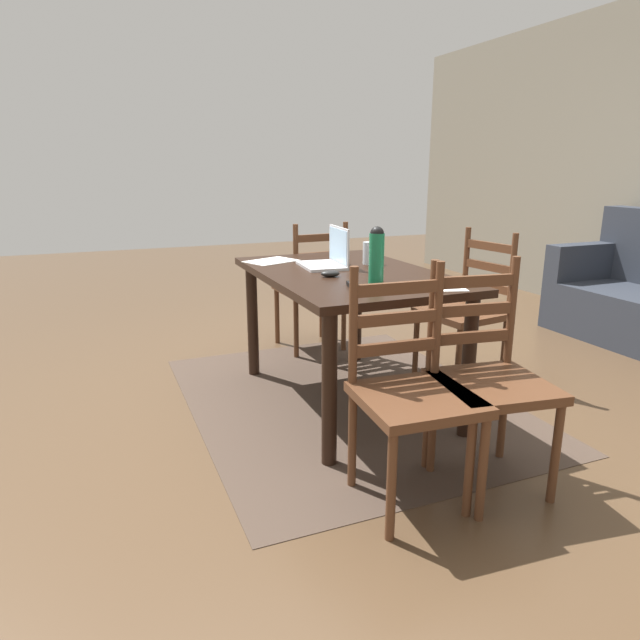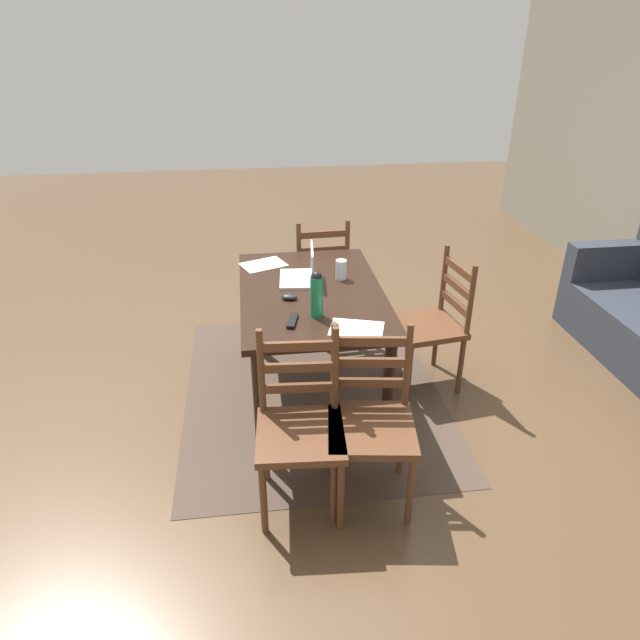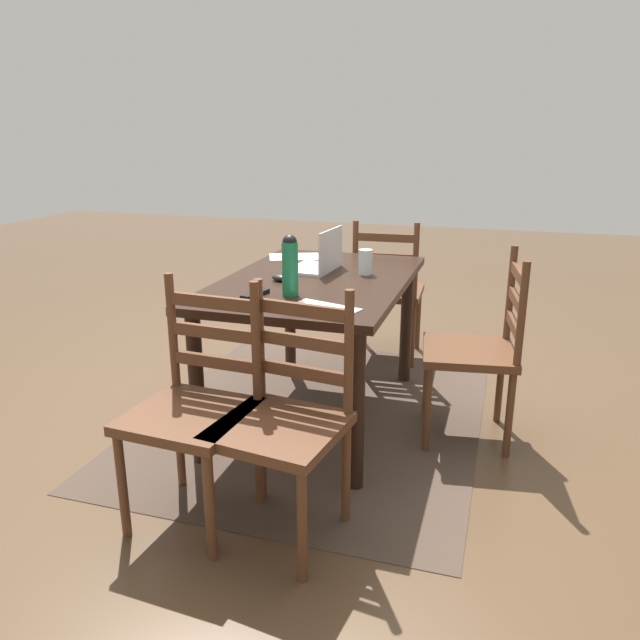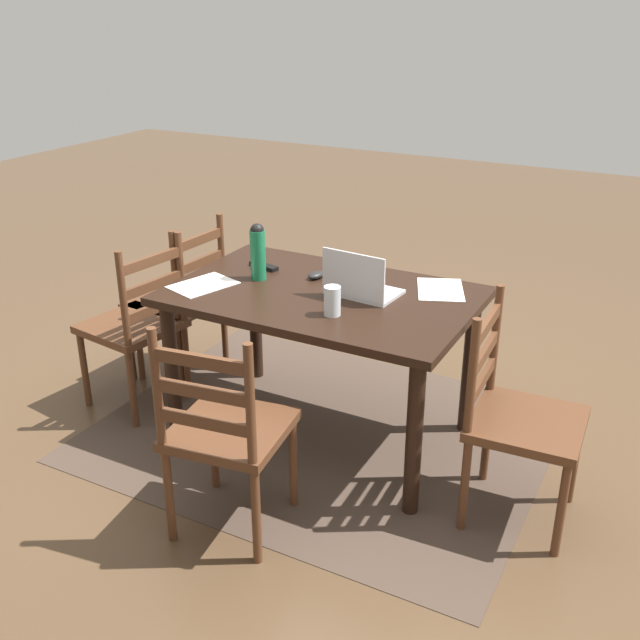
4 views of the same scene
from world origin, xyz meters
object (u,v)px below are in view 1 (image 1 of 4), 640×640
Objects in this scene: laptop at (329,257)px; chair_right_far at (487,380)px; chair_far_head at (467,311)px; chair_left_far at (312,288)px; tv_remote at (354,286)px; water_bottle at (377,254)px; drinking_glass at (369,253)px; chair_right_near at (412,392)px; dining_table at (347,290)px; computer_mouse at (330,274)px.

chair_right_far is at bearing 10.67° from laptop.
chair_left_far is at bearing -147.03° from chair_far_head.
laptop is at bearing -169.33° from chair_right_far.
tv_remote is at bearing -66.56° from chair_far_head.
chair_left_far and chair_far_head have the same top height.
water_bottle reaches higher than drinking_glass.
water_bottle is at bearing 36.97° from tv_remote.
chair_right_near is at bearing -78.18° from tv_remote.
water_bottle is at bearing -66.53° from chair_far_head.
chair_left_far is 1.00× the size of chair_right_near.
chair_far_head reaches higher than tv_remote.
tv_remote is (0.60, -0.13, -0.05)m from laptop.
tv_remote is at bearing -148.84° from chair_right_far.
dining_table is 0.44m from water_bottle.
chair_left_far is 1.44m from water_bottle.
drinking_glass is (-1.16, 0.40, 0.37)m from chair_right_near.
tv_remote is (0.58, -0.38, -0.06)m from drinking_glass.
drinking_glass is (-0.52, 0.23, -0.08)m from water_bottle.
computer_mouse is (0.29, -0.12, -0.04)m from laptop.
computer_mouse is (1.11, -0.33, 0.32)m from chair_left_far.
chair_right_far is 1.00× the size of chair_right_near.
chair_far_head is at bearing 113.47° from water_bottle.
laptop is 0.25m from drinking_glass.
chair_right_near is 0.94m from computer_mouse.
chair_far_head is at bearing 134.90° from chair_right_near.
drinking_glass is 0.70m from tv_remote.
dining_table is 1.49× the size of chair_left_far.
chair_right_near reaches higher than drinking_glass.
chair_right_near reaches higher than dining_table.
chair_far_head is at bearing 147.50° from chair_right_far.
laptop reaches higher than chair_left_far.
tv_remote is (0.31, -0.01, -0.01)m from computer_mouse.
water_bottle is at bearing 165.28° from chair_right_near.
laptop is at bearing -101.19° from chair_far_head.
laptop is (-0.18, -0.03, 0.16)m from dining_table.
chair_right_far is 3.40× the size of water_bottle.
water_bottle is (-0.64, 0.17, 0.45)m from chair_right_near.
chair_far_head is at bearing 78.81° from laptop.
chair_right_near is (-0.00, -0.37, 0.00)m from chair_right_far.
chair_right_near is 7.27× the size of drinking_glass.
computer_mouse is 0.31m from tv_remote.
drinking_glass is 1.31× the size of computer_mouse.
laptop is 1.99× the size of tv_remote.
chair_right_near is 5.59× the size of tv_remote.
chair_right_near is at bearing 11.91° from computer_mouse.
computer_mouse reaches higher than dining_table.
dining_table is 8.30× the size of tv_remote.
water_bottle is (0.36, -0.84, 0.45)m from chair_far_head.
chair_left_far is 1.00× the size of chair_right_far.
chair_right_far is at bearing 89.95° from chair_right_near.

